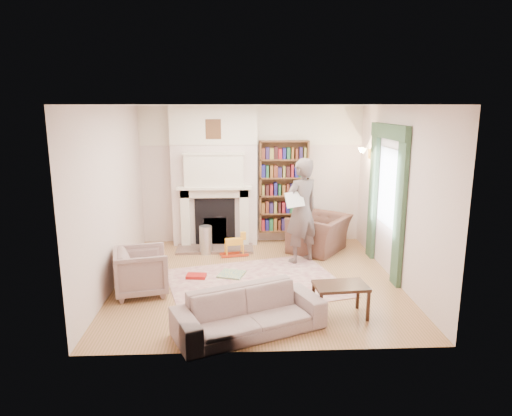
{
  "coord_description": "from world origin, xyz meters",
  "views": [
    {
      "loc": [
        -0.33,
        -7.04,
        2.78
      ],
      "look_at": [
        0.0,
        0.25,
        1.15
      ],
      "focal_mm": 32.0,
      "sensor_mm": 36.0,
      "label": 1
    }
  ],
  "objects_px": {
    "sofa": "(249,312)",
    "rocking_horse": "(234,244)",
    "coffee_table": "(340,300)",
    "armchair_left": "(142,271)",
    "paraffin_heater": "(206,240)",
    "armchair_reading": "(319,234)",
    "man_reading": "(301,211)",
    "bookcase": "(284,187)"
  },
  "relations": [
    {
      "from": "bookcase",
      "to": "sofa",
      "type": "bearing_deg",
      "value": -102.0
    },
    {
      "from": "man_reading",
      "to": "armchair_left",
      "type": "bearing_deg",
      "value": -4.82
    },
    {
      "from": "man_reading",
      "to": "paraffin_heater",
      "type": "distance_m",
      "value": 1.96
    },
    {
      "from": "man_reading",
      "to": "coffee_table",
      "type": "distance_m",
      "value": 2.35
    },
    {
      "from": "armchair_reading",
      "to": "rocking_horse",
      "type": "bearing_deg",
      "value": -46.28
    },
    {
      "from": "armchair_left",
      "to": "rocking_horse",
      "type": "relative_size",
      "value": 1.47
    },
    {
      "from": "coffee_table",
      "to": "paraffin_heater",
      "type": "distance_m",
      "value": 3.4
    },
    {
      "from": "man_reading",
      "to": "bookcase",
      "type": "bearing_deg",
      "value": -113.14
    },
    {
      "from": "man_reading",
      "to": "paraffin_heater",
      "type": "height_order",
      "value": "man_reading"
    },
    {
      "from": "armchair_reading",
      "to": "paraffin_heater",
      "type": "bearing_deg",
      "value": -52.32
    },
    {
      "from": "man_reading",
      "to": "coffee_table",
      "type": "relative_size",
      "value": 2.72
    },
    {
      "from": "bookcase",
      "to": "rocking_horse",
      "type": "relative_size",
      "value": 3.53
    },
    {
      "from": "sofa",
      "to": "rocking_horse",
      "type": "height_order",
      "value": "sofa"
    },
    {
      "from": "bookcase",
      "to": "paraffin_heater",
      "type": "xyz_separation_m",
      "value": [
        -1.56,
        -0.73,
        -0.9
      ]
    },
    {
      "from": "armchair_left",
      "to": "paraffin_heater",
      "type": "xyz_separation_m",
      "value": [
        0.85,
        1.86,
        -0.08
      ]
    },
    {
      "from": "armchair_reading",
      "to": "armchair_left",
      "type": "distance_m",
      "value": 3.61
    },
    {
      "from": "sofa",
      "to": "man_reading",
      "type": "xyz_separation_m",
      "value": [
        1.02,
        2.63,
        0.68
      ]
    },
    {
      "from": "rocking_horse",
      "to": "coffee_table",
      "type": "bearing_deg",
      "value": -72.85
    },
    {
      "from": "armchair_reading",
      "to": "man_reading",
      "type": "height_order",
      "value": "man_reading"
    },
    {
      "from": "coffee_table",
      "to": "sofa",
      "type": "bearing_deg",
      "value": -166.92
    },
    {
      "from": "armchair_reading",
      "to": "rocking_horse",
      "type": "xyz_separation_m",
      "value": [
        -1.66,
        -0.22,
        -0.13
      ]
    },
    {
      "from": "rocking_horse",
      "to": "paraffin_heater",
      "type": "bearing_deg",
      "value": 151.75
    },
    {
      "from": "sofa",
      "to": "rocking_horse",
      "type": "xyz_separation_m",
      "value": [
        -0.19,
        3.01,
        -0.04
      ]
    },
    {
      "from": "armchair_left",
      "to": "bookcase",
      "type": "bearing_deg",
      "value": -56.12
    },
    {
      "from": "armchair_left",
      "to": "paraffin_heater",
      "type": "bearing_deg",
      "value": -37.67
    },
    {
      "from": "bookcase",
      "to": "rocking_horse",
      "type": "bearing_deg",
      "value": -138.89
    },
    {
      "from": "sofa",
      "to": "man_reading",
      "type": "height_order",
      "value": "man_reading"
    },
    {
      "from": "armchair_left",
      "to": "paraffin_heater",
      "type": "relative_size",
      "value": 1.4
    },
    {
      "from": "sofa",
      "to": "armchair_left",
      "type": "bearing_deg",
      "value": 117.58
    },
    {
      "from": "armchair_reading",
      "to": "coffee_table",
      "type": "xyz_separation_m",
      "value": [
        -0.23,
        -2.82,
        -0.13
      ]
    },
    {
      "from": "coffee_table",
      "to": "rocking_horse",
      "type": "relative_size",
      "value": 1.34
    },
    {
      "from": "sofa",
      "to": "paraffin_heater",
      "type": "height_order",
      "value": "paraffin_heater"
    },
    {
      "from": "armchair_reading",
      "to": "rocking_horse",
      "type": "distance_m",
      "value": 1.68
    },
    {
      "from": "coffee_table",
      "to": "man_reading",
      "type": "bearing_deg",
      "value": 90.73
    },
    {
      "from": "coffee_table",
      "to": "paraffin_heater",
      "type": "height_order",
      "value": "paraffin_heater"
    },
    {
      "from": "armchair_reading",
      "to": "sofa",
      "type": "distance_m",
      "value": 3.55
    },
    {
      "from": "armchair_reading",
      "to": "paraffin_heater",
      "type": "relative_size",
      "value": 1.99
    },
    {
      "from": "armchair_left",
      "to": "man_reading",
      "type": "distance_m",
      "value": 2.98
    },
    {
      "from": "bookcase",
      "to": "paraffin_heater",
      "type": "height_order",
      "value": "bookcase"
    },
    {
      "from": "man_reading",
      "to": "rocking_horse",
      "type": "xyz_separation_m",
      "value": [
        -1.21,
        0.38,
        -0.72
      ]
    },
    {
      "from": "bookcase",
      "to": "armchair_left",
      "type": "bearing_deg",
      "value": -133.0
    },
    {
      "from": "rocking_horse",
      "to": "armchair_left",
      "type": "bearing_deg",
      "value": -141.08
    }
  ]
}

